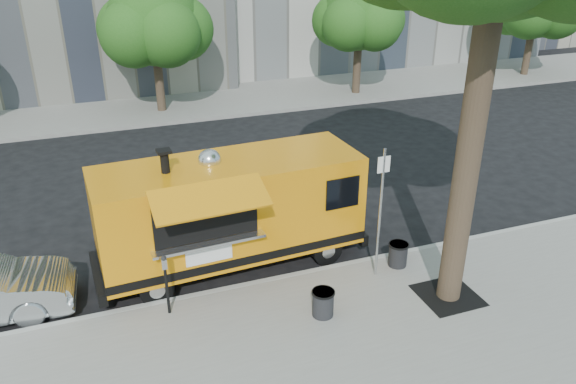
% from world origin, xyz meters
% --- Properties ---
extents(ground, '(120.00, 120.00, 0.00)m').
position_xyz_m(ground, '(0.00, 0.00, 0.00)').
color(ground, black).
rests_on(ground, ground).
extents(sidewalk, '(60.00, 6.00, 0.15)m').
position_xyz_m(sidewalk, '(0.00, -4.00, 0.07)').
color(sidewalk, gray).
rests_on(sidewalk, ground).
extents(curb, '(60.00, 0.14, 0.16)m').
position_xyz_m(curb, '(0.00, -0.93, 0.07)').
color(curb, '#999993').
rests_on(curb, ground).
extents(far_sidewalk, '(60.00, 5.00, 0.15)m').
position_xyz_m(far_sidewalk, '(0.00, 13.50, 0.07)').
color(far_sidewalk, gray).
rests_on(far_sidewalk, ground).
extents(tree_well, '(1.20, 1.20, 0.02)m').
position_xyz_m(tree_well, '(2.60, -2.80, 0.15)').
color(tree_well, black).
rests_on(tree_well, sidewalk).
extents(far_tree_b, '(3.60, 3.60, 5.50)m').
position_xyz_m(far_tree_b, '(-1.00, 12.70, 3.83)').
color(far_tree_b, '#33261C').
rests_on(far_tree_b, far_sidewalk).
extents(far_tree_c, '(3.24, 3.24, 5.21)m').
position_xyz_m(far_tree_c, '(8.00, 12.40, 3.72)').
color(far_tree_c, '#33261C').
rests_on(far_tree_c, far_sidewalk).
extents(far_tree_d, '(3.78, 3.78, 5.64)m').
position_xyz_m(far_tree_d, '(18.00, 12.60, 3.89)').
color(far_tree_d, '#33261C').
rests_on(far_tree_d, far_sidewalk).
extents(sign_post, '(0.28, 0.06, 3.00)m').
position_xyz_m(sign_post, '(1.55, -1.55, 1.85)').
color(sign_post, silver).
rests_on(sign_post, sidewalk).
extents(parking_meter, '(0.11, 0.11, 1.33)m').
position_xyz_m(parking_meter, '(-3.00, -1.35, 0.98)').
color(parking_meter, black).
rests_on(parking_meter, sidewalk).
extents(food_truck, '(6.28, 3.09, 3.04)m').
position_xyz_m(food_truck, '(-1.30, 0.17, 1.43)').
color(food_truck, orange).
rests_on(food_truck, ground).
extents(trash_bin_left, '(0.46, 0.46, 0.55)m').
position_xyz_m(trash_bin_left, '(2.20, -1.38, 0.45)').
color(trash_bin_left, black).
rests_on(trash_bin_left, sidewalk).
extents(trash_bin_right, '(0.46, 0.46, 0.56)m').
position_xyz_m(trash_bin_right, '(-0.13, -2.48, 0.45)').
color(trash_bin_right, black).
rests_on(trash_bin_right, sidewalk).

